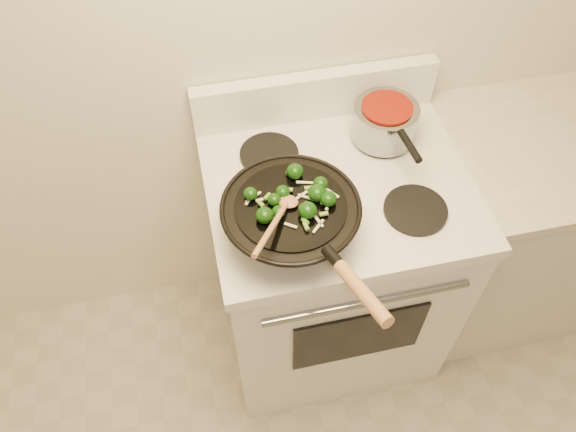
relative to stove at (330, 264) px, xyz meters
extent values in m
cube|color=white|center=(0.00, 0.00, -0.03)|extent=(0.76, 0.64, 0.88)
cube|color=white|center=(0.00, 0.00, 0.43)|extent=(0.78, 0.66, 0.04)
cube|color=white|center=(0.00, 0.30, 0.53)|extent=(0.78, 0.05, 0.16)
cylinder|color=gray|center=(0.00, -0.33, 0.31)|extent=(0.60, 0.02, 0.02)
cube|color=black|center=(0.00, -0.33, 0.08)|extent=(0.42, 0.01, 0.28)
cylinder|color=black|center=(-0.18, -0.15, 0.46)|extent=(0.18, 0.18, 0.01)
cylinder|color=black|center=(0.18, -0.15, 0.46)|extent=(0.18, 0.18, 0.01)
cylinder|color=black|center=(-0.18, 0.15, 0.46)|extent=(0.18, 0.18, 0.01)
cylinder|color=black|center=(0.18, 0.15, 0.46)|extent=(0.18, 0.18, 0.01)
cube|color=silver|center=(0.79, 0.03, -0.03)|extent=(0.78, 0.60, 0.88)
cube|color=beige|center=(0.79, 0.03, 0.42)|extent=(0.80, 0.62, 0.03)
torus|color=black|center=(-0.18, -0.15, 0.57)|extent=(0.37, 0.37, 0.01)
cylinder|color=black|center=(-0.18, -0.15, 0.57)|extent=(0.29, 0.29, 0.01)
cylinder|color=black|center=(-0.13, -0.35, 0.61)|extent=(0.04, 0.07, 0.04)
cylinder|color=#A86D42|center=(-0.09, -0.47, 0.64)|extent=(0.08, 0.20, 0.07)
ellipsoid|color=#0D3307|center=(-0.15, -0.06, 0.59)|extent=(0.05, 0.05, 0.04)
cylinder|color=#45752A|center=(-0.13, -0.06, 0.58)|extent=(0.02, 0.01, 0.01)
ellipsoid|color=#0D3307|center=(-0.19, -0.12, 0.59)|extent=(0.04, 0.04, 0.03)
ellipsoid|color=#0D3307|center=(-0.15, -0.19, 0.59)|extent=(0.05, 0.05, 0.04)
ellipsoid|color=#0D3307|center=(-0.11, -0.14, 0.59)|extent=(0.05, 0.05, 0.04)
cylinder|color=#45752A|center=(-0.09, -0.14, 0.58)|extent=(0.02, 0.02, 0.01)
ellipsoid|color=#0D3307|center=(-0.25, -0.18, 0.59)|extent=(0.05, 0.05, 0.04)
ellipsoid|color=#0D3307|center=(-0.22, -0.14, 0.59)|extent=(0.04, 0.04, 0.03)
ellipsoid|color=#0D3307|center=(-0.28, -0.11, 0.59)|extent=(0.04, 0.04, 0.03)
cylinder|color=#45752A|center=(-0.26, -0.11, 0.58)|extent=(0.02, 0.02, 0.01)
ellipsoid|color=#0D3307|center=(-0.08, -0.17, 0.59)|extent=(0.04, 0.04, 0.04)
ellipsoid|color=#0D3307|center=(-0.22, -0.18, 0.59)|extent=(0.03, 0.03, 0.03)
ellipsoid|color=#0D3307|center=(-0.09, -0.11, 0.59)|extent=(0.04, 0.04, 0.03)
cylinder|color=#45752A|center=(-0.08, -0.11, 0.58)|extent=(0.02, 0.02, 0.02)
cube|color=silver|center=(-0.13, -0.22, 0.58)|extent=(0.02, 0.05, 0.00)
cube|color=silver|center=(-0.13, -0.24, 0.58)|extent=(0.04, 0.04, 0.00)
cube|color=silver|center=(-0.07, -0.14, 0.58)|extent=(0.04, 0.05, 0.00)
cube|color=silver|center=(-0.23, -0.18, 0.58)|extent=(0.02, 0.05, 0.00)
cube|color=silver|center=(-0.13, -0.09, 0.58)|extent=(0.05, 0.02, 0.00)
cube|color=silver|center=(-0.28, -0.11, 0.58)|extent=(0.03, 0.04, 0.00)
cube|color=silver|center=(-0.27, -0.11, 0.58)|extent=(0.05, 0.03, 0.00)
cube|color=silver|center=(-0.15, -0.13, 0.58)|extent=(0.04, 0.03, 0.00)
cube|color=silver|center=(-0.24, -0.12, 0.58)|extent=(0.05, 0.01, 0.00)
cube|color=silver|center=(-0.19, -0.22, 0.58)|extent=(0.03, 0.02, 0.00)
cube|color=silver|center=(-0.14, -0.14, 0.58)|extent=(0.04, 0.03, 0.00)
cylinder|color=olive|center=(-0.11, -0.20, 0.58)|extent=(0.02, 0.02, 0.01)
cylinder|color=olive|center=(-0.16, -0.23, 0.58)|extent=(0.03, 0.02, 0.01)
cylinder|color=olive|center=(-0.08, -0.15, 0.58)|extent=(0.02, 0.02, 0.01)
cylinder|color=olive|center=(-0.16, -0.05, 0.58)|extent=(0.02, 0.03, 0.02)
cylinder|color=olive|center=(-0.25, -0.14, 0.58)|extent=(0.02, 0.02, 0.02)
cylinder|color=olive|center=(-0.18, -0.11, 0.58)|extent=(0.02, 0.02, 0.02)
cylinder|color=olive|center=(-0.12, -0.11, 0.58)|extent=(0.02, 0.02, 0.01)
cylinder|color=olive|center=(-0.23, -0.12, 0.58)|extent=(0.02, 0.02, 0.02)
cylinder|color=olive|center=(-0.16, -0.22, 0.58)|extent=(0.02, 0.02, 0.01)
sphere|color=beige|center=(-0.09, -0.19, 0.58)|extent=(0.01, 0.01, 0.01)
sphere|color=beige|center=(-0.15, -0.13, 0.58)|extent=(0.01, 0.01, 0.01)
sphere|color=beige|center=(-0.10, -0.17, 0.58)|extent=(0.01, 0.01, 0.01)
ellipsoid|color=#A86D42|center=(-0.19, -0.15, 0.58)|extent=(0.07, 0.07, 0.02)
cylinder|color=#A86D42|center=(-0.25, -0.25, 0.62)|extent=(0.13, 0.20, 0.09)
cylinder|color=gray|center=(0.18, 0.15, 0.52)|extent=(0.20, 0.20, 0.11)
cylinder|color=maroon|center=(0.18, 0.15, 0.58)|extent=(0.15, 0.15, 0.01)
cylinder|color=black|center=(0.19, -0.01, 0.57)|extent=(0.03, 0.12, 0.02)
camera|label=1|loc=(-0.38, -1.03, 1.70)|focal=35.00mm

